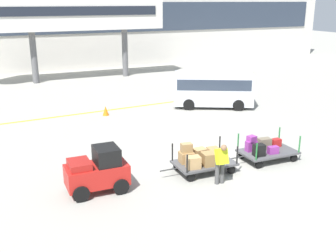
{
  "coord_description": "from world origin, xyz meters",
  "views": [
    {
      "loc": [
        -7.98,
        -13.6,
        6.34
      ],
      "look_at": [
        -1.1,
        1.37,
        1.22
      ],
      "focal_mm": 43.2,
      "sensor_mm": 36.0,
      "label": 1
    }
  ],
  "objects_px": {
    "baggage_cart_lead": "(201,159)",
    "safety_cone_far": "(106,111)",
    "shuttle_van": "(213,87)",
    "baggage_tug": "(98,171)",
    "baggage_cart_middle": "(265,149)",
    "baggage_handler": "(221,162)"
  },
  "relations": [
    {
      "from": "baggage_cart_lead",
      "to": "safety_cone_far",
      "type": "relative_size",
      "value": 5.47
    },
    {
      "from": "baggage_cart_lead",
      "to": "safety_cone_far",
      "type": "distance_m",
      "value": 9.44
    },
    {
      "from": "safety_cone_far",
      "to": "shuttle_van",
      "type": "bearing_deg",
      "value": -7.34
    },
    {
      "from": "baggage_tug",
      "to": "baggage_cart_middle",
      "type": "distance_m",
      "value": 7.05
    },
    {
      "from": "baggage_tug",
      "to": "baggage_cart_lead",
      "type": "height_order",
      "value": "baggage_tug"
    },
    {
      "from": "baggage_tug",
      "to": "baggage_cart_lead",
      "type": "bearing_deg",
      "value": -0.51
    },
    {
      "from": "baggage_cart_lead",
      "to": "shuttle_van",
      "type": "relative_size",
      "value": 0.59
    },
    {
      "from": "baggage_cart_lead",
      "to": "baggage_cart_middle",
      "type": "xyz_separation_m",
      "value": [
        3.0,
        -0.04,
        -0.05
      ]
    },
    {
      "from": "baggage_cart_middle",
      "to": "safety_cone_far",
      "type": "height_order",
      "value": "baggage_cart_middle"
    },
    {
      "from": "shuttle_van",
      "to": "baggage_tug",
      "type": "bearing_deg",
      "value": -138.63
    },
    {
      "from": "shuttle_van",
      "to": "baggage_handler",
      "type": "bearing_deg",
      "value": -119.32
    },
    {
      "from": "baggage_tug",
      "to": "baggage_handler",
      "type": "xyz_separation_m",
      "value": [
        4.14,
        -1.29,
        0.11
      ]
    },
    {
      "from": "baggage_tug",
      "to": "safety_cone_far",
      "type": "distance_m",
      "value": 9.82
    },
    {
      "from": "baggage_cart_lead",
      "to": "safety_cone_far",
      "type": "height_order",
      "value": "baggage_cart_lead"
    },
    {
      "from": "baggage_handler",
      "to": "shuttle_van",
      "type": "distance_m",
      "value": 11.21
    },
    {
      "from": "baggage_cart_lead",
      "to": "shuttle_van",
      "type": "bearing_deg",
      "value": 56.74
    },
    {
      "from": "baggage_cart_middle",
      "to": "safety_cone_far",
      "type": "bearing_deg",
      "value": 113.31
    },
    {
      "from": "baggage_tug",
      "to": "baggage_cart_lead",
      "type": "distance_m",
      "value": 4.05
    },
    {
      "from": "baggage_tug",
      "to": "safety_cone_far",
      "type": "xyz_separation_m",
      "value": [
        2.99,
        9.34,
        -0.48
      ]
    },
    {
      "from": "safety_cone_far",
      "to": "baggage_cart_middle",
      "type": "bearing_deg",
      "value": -66.69
    },
    {
      "from": "baggage_tug",
      "to": "baggage_cart_lead",
      "type": "xyz_separation_m",
      "value": [
        4.05,
        -0.04,
        -0.22
      ]
    },
    {
      "from": "baggage_handler",
      "to": "shuttle_van",
      "type": "bearing_deg",
      "value": 60.68
    }
  ]
}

